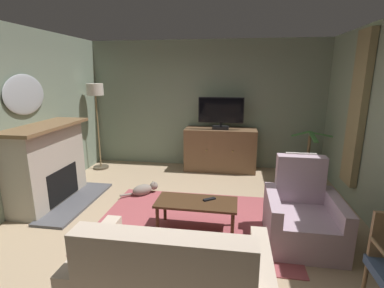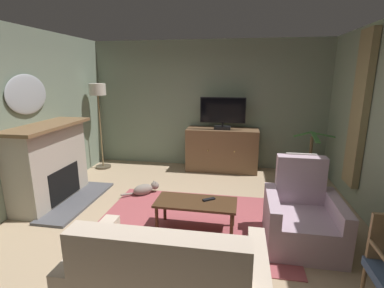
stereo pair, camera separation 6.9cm
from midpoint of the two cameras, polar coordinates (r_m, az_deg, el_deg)
ground_plane at (r=4.03m, az=-1.66°, el=-16.81°), size 5.64×6.26×0.04m
wall_back at (r=6.35m, az=3.42°, el=7.80°), size 5.64×0.10×2.74m
curtain_panel_far at (r=4.93m, az=30.79°, el=5.72°), size 0.10×0.44×2.30m
rug_central at (r=4.16m, az=0.73°, el=-15.34°), size 2.66×1.96×0.01m
fireplace at (r=5.10m, az=-26.07°, el=-3.82°), size 0.96×1.58×1.28m
wall_mirror_oval at (r=5.05m, az=-29.71°, el=8.59°), size 0.06×0.87×0.61m
tv_cabinet at (r=6.15m, az=6.31°, el=-1.34°), size 1.50×0.57×0.91m
television at (r=5.94m, az=6.49°, el=6.27°), size 0.93×0.20×0.66m
coffee_table at (r=3.82m, az=1.30°, el=-12.04°), size 1.07×0.49×0.42m
tv_remote at (r=3.84m, az=3.91°, el=-10.96°), size 0.17×0.14×0.02m
sofa_floral at (r=2.66m, az=-3.95°, el=-26.39°), size 1.60×0.95×0.97m
armchair_in_far_corner at (r=3.86m, az=21.54°, el=-13.63°), size 0.87×0.91×1.04m
potted_plant_tall_palm_by_window at (r=6.11m, az=22.66°, el=-4.13°), size 0.75×0.95×0.96m
cat at (r=5.06m, az=-8.94°, el=-8.83°), size 0.56×0.45×0.21m
floor_lamp at (r=6.39m, az=-17.89°, el=8.01°), size 0.34×0.34×1.84m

